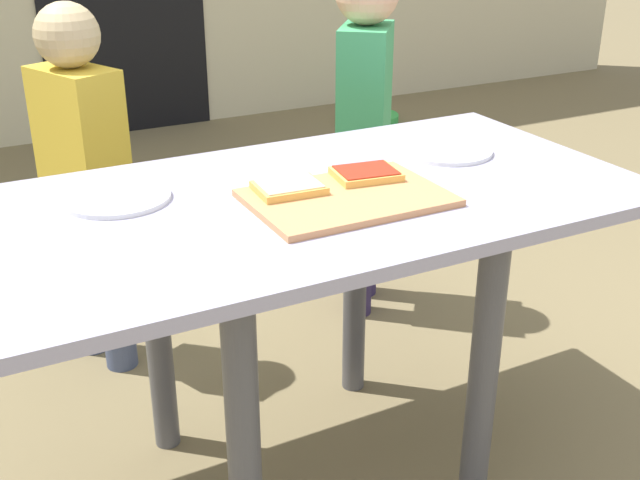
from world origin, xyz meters
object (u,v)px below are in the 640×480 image
at_px(plate_white_right, 446,150).
at_px(garden_hose_coil, 369,118).
at_px(dining_table, 309,245).
at_px(cutting_board, 347,198).
at_px(child_right, 364,115).
at_px(pizza_slice_far_left, 289,187).
at_px(pizza_slice_far_right, 366,174).
at_px(child_left, 84,169).
at_px(plate_white_left, 117,198).

height_order(plate_white_right, garden_hose_coil, plate_white_right).
bearing_deg(dining_table, plate_white_right, 13.38).
height_order(cutting_board, plate_white_right, cutting_board).
relative_size(plate_white_right, child_right, 0.20).
distance_m(plate_white_right, child_right, 0.60).
xyz_separation_m(pizza_slice_far_left, pizza_slice_far_right, (0.18, 0.00, 0.00)).
bearing_deg(dining_table, child_left, 112.47).
distance_m(dining_table, plate_white_right, 0.43).
height_order(cutting_board, child_left, child_left).
xyz_separation_m(pizza_slice_far_left, child_right, (0.58, 0.68, -0.09)).
bearing_deg(dining_table, cutting_board, -54.15).
height_order(plate_white_left, child_right, child_right).
xyz_separation_m(pizza_slice_far_left, garden_hose_coil, (1.74, 2.59, -0.71)).
bearing_deg(pizza_slice_far_right, garden_hose_coil, 58.80).
distance_m(pizza_slice_far_left, garden_hose_coil, 3.20).
bearing_deg(garden_hose_coil, child_right, -121.51).
relative_size(pizza_slice_far_left, pizza_slice_far_right, 0.95).
bearing_deg(garden_hose_coil, child_left, -137.28).
distance_m(plate_white_left, garden_hose_coil, 3.26).
bearing_deg(pizza_slice_far_right, plate_white_right, 19.47).
bearing_deg(plate_white_right, pizza_slice_far_right, -160.53).
bearing_deg(child_right, plate_white_right, -101.93).
height_order(pizza_slice_far_right, plate_white_left, pizza_slice_far_right).
xyz_separation_m(cutting_board, garden_hose_coil, (1.65, 2.66, -0.69)).
distance_m(pizza_slice_far_right, child_right, 0.79).
distance_m(plate_white_right, garden_hose_coil, 2.89).
bearing_deg(pizza_slice_far_right, child_right, 59.70).
height_order(plate_white_right, child_right, child_right).
distance_m(pizza_slice_far_right, garden_hose_coil, 3.11).
bearing_deg(child_right, plate_white_left, -148.91).
bearing_deg(child_left, garden_hose_coil, 42.72).
relative_size(pizza_slice_far_right, child_right, 0.13).
relative_size(pizza_slice_far_right, garden_hose_coil, 0.42).
height_order(dining_table, garden_hose_coil, dining_table).
bearing_deg(pizza_slice_far_right, plate_white_left, 163.07).
bearing_deg(child_left, plate_white_left, -94.73).
distance_m(cutting_board, pizza_slice_far_left, 0.12).
bearing_deg(pizza_slice_far_left, cutting_board, -35.28).
height_order(pizza_slice_far_right, plate_white_right, pizza_slice_far_right).
bearing_deg(plate_white_right, child_left, 138.07).
xyz_separation_m(dining_table, cutting_board, (0.05, -0.07, 0.12)).
relative_size(child_left, child_right, 0.93).
relative_size(dining_table, cutting_board, 3.60).
distance_m(plate_white_left, plate_white_right, 0.76).
xyz_separation_m(plate_white_left, child_right, (0.88, 0.53, -0.07)).
xyz_separation_m(child_left, garden_hose_coil, (2.00, 1.85, -0.56)).
bearing_deg(pizza_slice_far_right, child_left, 120.71).
xyz_separation_m(plate_white_right, garden_hose_coil, (1.29, 2.49, -0.69)).
relative_size(plate_white_left, plate_white_right, 1.00).
bearing_deg(cutting_board, plate_white_right, 24.76).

